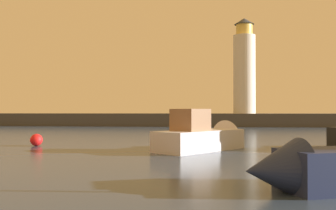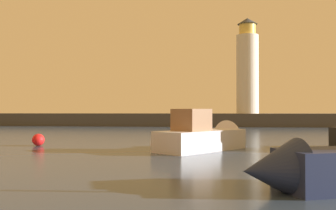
# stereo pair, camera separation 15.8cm
# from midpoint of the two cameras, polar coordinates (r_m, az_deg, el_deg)

# --- Properties ---
(ground_plane) EXTENTS (220.00, 220.00, 0.00)m
(ground_plane) POSITION_cam_midpoint_polar(r_m,az_deg,el_deg) (27.05, 1.66, -5.20)
(ground_plane) COLOR #2D3D51
(breakwater) EXTENTS (80.76, 5.13, 1.70)m
(breakwater) POSITION_cam_midpoint_polar(r_m,az_deg,el_deg) (52.84, 3.90, -2.16)
(breakwater) COLOR #423F3D
(breakwater) RESTS_ON ground_plane
(lighthouse) EXTENTS (2.91, 2.91, 12.70)m
(lighthouse) POSITION_cam_midpoint_polar(r_m,az_deg,el_deg) (53.26, 10.95, 5.26)
(lighthouse) COLOR silver
(lighthouse) RESTS_ON breakwater
(motorboat_3) EXTENTS (5.57, 6.55, 2.51)m
(motorboat_3) POSITION_cam_midpoint_polar(r_m,az_deg,el_deg) (21.13, 6.02, -4.58)
(motorboat_3) COLOR silver
(motorboat_3) RESTS_ON ground_plane
(mooring_buoy) EXTENTS (0.71, 0.71, 0.71)m
(mooring_buoy) POSITION_cam_midpoint_polar(r_m,az_deg,el_deg) (24.14, -18.76, -4.83)
(mooring_buoy) COLOR red
(mooring_buoy) RESTS_ON ground_plane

